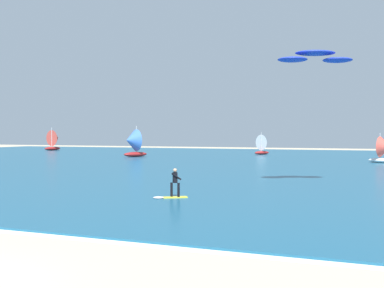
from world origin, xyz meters
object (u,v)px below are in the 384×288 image
at_px(kitesurfer, 172,187).
at_px(kite, 315,57).
at_px(sailboat_center_horizon, 132,143).
at_px(sailboat_trailing, 55,140).
at_px(sailboat_heeled_over, 264,144).

xyz_separation_m(kitesurfer, kite, (6.97, 8.85, 8.34)).
relative_size(kitesurfer, kite, 0.35).
distance_m(kitesurfer, sailboat_center_horizon, 45.60).
relative_size(kite, sailboat_trailing, 1.12).
bearing_deg(sailboat_heeled_over, kite, -73.81).
height_order(kitesurfer, sailboat_heeled_over, sailboat_heeled_over).
xyz_separation_m(kitesurfer, sailboat_trailing, (-52.62, 57.51, 1.63)).
xyz_separation_m(kitesurfer, sailboat_center_horizon, (-23.64, 38.96, 1.60)).
relative_size(kitesurfer, sailboat_heeled_over, 0.50).
bearing_deg(sailboat_heeled_over, sailboat_center_horizon, -138.34).
distance_m(kitesurfer, sailboat_trailing, 77.97).
bearing_deg(sailboat_trailing, sailboat_heeled_over, -3.81).
bearing_deg(kite, sailboat_center_horizon, 135.47).
relative_size(sailboat_center_horizon, sailboat_heeled_over, 1.25).
bearing_deg(sailboat_heeled_over, kitesurfer, -83.43).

